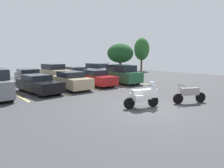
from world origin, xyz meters
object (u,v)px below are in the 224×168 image
object	(u,v)px
motorcycle_touring	(143,96)
car_far_white	(97,70)
car_far_champagne	(54,73)
motorcycle_second	(189,94)
car_far_silver	(77,73)
car_far_charcoal	(29,76)
car_green	(122,74)
car_red	(97,78)
car_tan	(71,81)
car_black	(39,84)

from	to	relation	value
motorcycle_touring	car_far_white	world-z (taller)	car_far_white
car_far_champagne	car_far_white	size ratio (longest dim) A/B	1.00
motorcycle_second	car_far_silver	bearing A→B (deg)	85.58
car_far_white	car_far_charcoal	bearing A→B (deg)	178.94
car_far_champagne	car_green	bearing A→B (deg)	-56.07
motorcycle_second	car_far_white	world-z (taller)	car_far_white
car_far_white	car_red	bearing A→B (deg)	-126.65
car_far_white	car_far_champagne	bearing A→B (deg)	176.83
motorcycle_second	car_red	size ratio (longest dim) A/B	0.44
car_green	car_far_silver	size ratio (longest dim) A/B	0.88
car_far_champagne	car_far_silver	bearing A→B (deg)	-1.06
car_tan	car_green	bearing A→B (deg)	-3.79
car_far_charcoal	car_far_champagne	size ratio (longest dim) A/B	1.03
car_far_charcoal	car_far_silver	bearing A→B (deg)	1.06
car_black	car_red	world-z (taller)	car_red
car_green	motorcycle_second	bearing A→B (deg)	-106.89
car_far_silver	car_red	bearing A→B (deg)	-102.72
car_red	car_far_white	xyz separation A→B (m)	(4.22, 5.67, 0.19)
car_far_champagne	car_tan	bearing A→B (deg)	-101.22
car_red	car_far_champagne	distance (m)	6.19
motorcycle_touring	car_red	bearing A→B (deg)	71.32
car_far_silver	car_black	bearing A→B (deg)	-139.23
car_tan	car_far_champagne	xyz separation A→B (m)	(1.21, 6.13, 0.20)
car_tan	car_red	size ratio (longest dim) A/B	1.02
car_far_champagne	car_far_white	world-z (taller)	car_far_champagne
car_green	car_far_silver	world-z (taller)	car_green
car_black	car_green	size ratio (longest dim) A/B	1.14
motorcycle_second	car_black	xyz separation A→B (m)	(-5.65, 9.29, 0.13)
car_far_charcoal	motorcycle_second	bearing A→B (deg)	-73.05
motorcycle_second	car_far_charcoal	distance (m)	15.75
motorcycle_second	car_green	bearing A→B (deg)	73.11
car_far_champagne	car_red	bearing A→B (deg)	-75.47
car_red	car_green	bearing A→B (deg)	-10.16
car_green	car_far_champagne	size ratio (longest dim) A/B	0.94
car_red	car_far_champagne	size ratio (longest dim) A/B	0.98
car_tan	car_green	xyz separation A→B (m)	(5.58, -0.37, 0.22)
car_far_charcoal	car_far_white	size ratio (longest dim) A/B	1.03
car_green	car_far_white	bearing A→B (deg)	77.22
car_tan	car_far_silver	distance (m)	7.33
car_black	car_far_champagne	bearing A→B (deg)	56.48
motorcycle_touring	car_far_champagne	distance (m)	14.15
car_tan	car_far_white	xyz separation A→B (m)	(6.99, 5.81, 0.18)
motorcycle_second	car_tan	distance (m)	9.57
motorcycle_second	car_green	distance (m)	9.13
motorcycle_touring	car_black	distance (m)	8.61
motorcycle_touring	car_red	world-z (taller)	car_red
motorcycle_second	car_far_champagne	bearing A→B (deg)	96.44
car_red	car_far_silver	distance (m)	6.09
car_red	car_far_charcoal	distance (m)	7.32
car_red	motorcycle_touring	bearing A→B (deg)	-108.68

